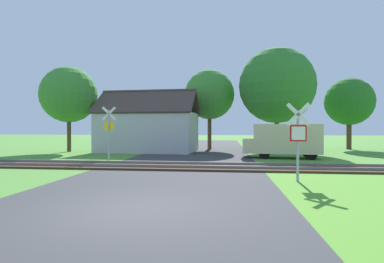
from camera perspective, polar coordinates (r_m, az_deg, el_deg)
ground_plane at (r=7.52m, az=-11.91°, el=-14.60°), size 160.00×160.00×0.00m
road_asphalt at (r=9.38m, az=-7.97°, el=-11.50°), size 8.03×80.00×0.01m
rail_track at (r=15.09m, az=-2.33°, el=-6.67°), size 60.00×2.60×0.22m
stop_sign_near at (r=11.70m, az=19.54°, el=-0.92°), size 0.88×0.15×2.92m
crossing_sign_far at (r=19.17m, az=-15.57°, el=0.57°), size 0.87×0.17×3.32m
house at (r=25.67m, az=-8.24°, el=0.24°), size 8.46×5.84×5.25m
tree_center at (r=28.31m, az=3.36°, el=7.00°), size 4.65×4.65×7.46m
tree_left at (r=27.35m, az=-22.40°, el=6.47°), size 4.66×4.66×7.12m
tree_far at (r=31.86m, az=27.76°, el=5.02°), size 4.41×4.41×6.68m
tree_right at (r=27.09m, az=15.86°, el=8.39°), size 6.48×6.48×8.89m
mail_truck at (r=20.58m, az=17.06°, el=-1.45°), size 5.07×2.36×2.24m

